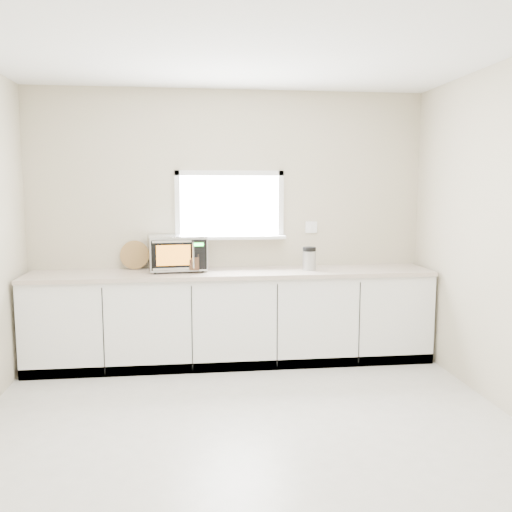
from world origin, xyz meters
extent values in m
plane|color=beige|center=(0.00, 0.00, 0.00)|extent=(4.00, 4.00, 0.00)
cube|color=beige|center=(0.00, 2.00, 1.35)|extent=(4.00, 0.02, 2.70)
cube|color=white|center=(0.00, 1.99, 1.55)|extent=(1.00, 0.02, 0.60)
cube|color=white|center=(0.00, 1.92, 1.23)|extent=(1.12, 0.16, 0.03)
cube|color=white|center=(0.00, 1.97, 1.88)|extent=(1.10, 0.04, 0.05)
cube|color=white|center=(0.00, 1.97, 1.23)|extent=(1.10, 0.04, 0.05)
cube|color=white|center=(-0.53, 1.97, 1.55)|extent=(0.05, 0.04, 0.70)
cube|color=white|center=(0.53, 1.97, 1.55)|extent=(0.05, 0.04, 0.70)
cube|color=white|center=(0.85, 1.99, 1.32)|extent=(0.12, 0.01, 0.12)
cube|color=white|center=(0.00, 1.70, 0.44)|extent=(3.92, 0.60, 0.88)
cube|color=beige|center=(0.00, 1.69, 0.90)|extent=(3.92, 0.64, 0.04)
cylinder|color=black|center=(-0.74, 1.62, 0.93)|extent=(0.03, 0.03, 0.02)
cylinder|color=black|center=(-0.77, 1.94, 0.93)|extent=(0.03, 0.03, 0.02)
cylinder|color=black|center=(-0.29, 1.66, 0.93)|extent=(0.03, 0.03, 0.02)
cylinder|color=black|center=(-0.32, 1.98, 0.93)|extent=(0.03, 0.03, 0.02)
cube|color=#B3B5BA|center=(-0.53, 1.80, 1.10)|extent=(0.58, 0.46, 0.32)
cube|color=black|center=(-0.51, 1.59, 1.10)|extent=(0.52, 0.06, 0.29)
cube|color=orange|center=(-0.56, 1.58, 1.10)|extent=(0.32, 0.04, 0.19)
cylinder|color=silver|center=(-0.38, 1.58, 1.10)|extent=(0.02, 0.02, 0.25)
cube|color=black|center=(-0.32, 1.60, 1.10)|extent=(0.13, 0.02, 0.28)
cube|color=#19FF33|center=(-0.32, 1.60, 1.20)|extent=(0.09, 0.01, 0.03)
cube|color=silver|center=(-0.53, 1.80, 1.26)|extent=(0.58, 0.46, 0.01)
cube|color=#473219|center=(-0.37, 1.66, 1.03)|extent=(0.10, 0.19, 0.23)
cube|color=black|center=(-0.40, 1.61, 1.13)|extent=(0.01, 0.04, 0.08)
cube|color=black|center=(-0.37, 1.61, 1.14)|extent=(0.01, 0.04, 0.08)
cube|color=black|center=(-0.34, 1.61, 1.12)|extent=(0.01, 0.04, 0.08)
cube|color=black|center=(-0.38, 1.61, 1.15)|extent=(0.01, 0.04, 0.08)
cube|color=black|center=(-0.35, 1.61, 1.15)|extent=(0.01, 0.04, 0.08)
cylinder|color=olive|center=(-0.96, 1.94, 1.06)|extent=(0.29, 0.07, 0.29)
cylinder|color=#B3B5BA|center=(0.76, 1.67, 1.01)|extent=(0.15, 0.15, 0.19)
cylinder|color=black|center=(0.76, 1.67, 1.13)|extent=(0.15, 0.15, 0.04)
camera|label=1|loc=(-0.41, -3.52, 1.73)|focal=38.00mm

